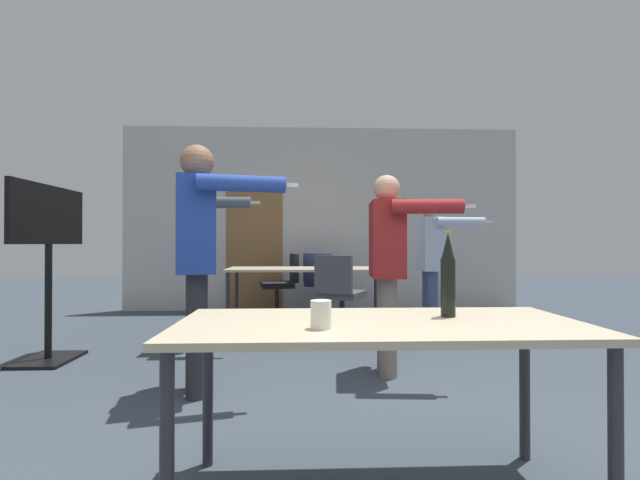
% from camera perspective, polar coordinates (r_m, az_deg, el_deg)
% --- Properties ---
extents(back_wall, '(6.36, 0.12, 2.94)m').
position_cam_1_polar(back_wall, '(6.95, 0.15, 2.76)').
color(back_wall, beige).
rests_on(back_wall, ground_plane).
extents(conference_table_near, '(1.68, 0.74, 0.74)m').
position_cam_1_polar(conference_table_near, '(1.85, 7.98, -12.95)').
color(conference_table_near, '#C6B793').
rests_on(conference_table_near, ground_plane).
extents(conference_table_far, '(2.09, 0.82, 0.74)m').
position_cam_1_polar(conference_table_far, '(5.72, -1.78, -4.35)').
color(conference_table_far, '#C6B793').
rests_on(conference_table_far, ground_plane).
extents(tv_screen, '(0.44, 1.10, 1.60)m').
position_cam_1_polar(tv_screen, '(4.60, -32.48, -1.32)').
color(tv_screen, black).
rests_on(tv_screen, ground_plane).
extents(person_left_plaid, '(0.90, 0.67, 1.78)m').
position_cam_1_polar(person_left_plaid, '(3.18, -15.83, -0.46)').
color(person_left_plaid, '#28282D').
rests_on(person_left_plaid, ground_plane).
extents(person_far_watching, '(0.81, 0.70, 1.78)m').
position_cam_1_polar(person_far_watching, '(4.69, -15.69, -0.42)').
color(person_far_watching, '#28282D').
rests_on(person_far_watching, ground_plane).
extents(person_right_polo, '(0.75, 0.72, 1.64)m').
position_cam_1_polar(person_right_polo, '(3.57, 9.11, -1.97)').
color(person_right_polo, slate).
rests_on(person_right_polo, ground_plane).
extents(person_near_casual, '(0.73, 0.60, 1.58)m').
position_cam_1_polar(person_near_casual, '(5.01, 14.59, -1.83)').
color(person_near_casual, '#3D4C75').
rests_on(person_near_casual, ground_plane).
extents(office_chair_far_right, '(0.63, 0.67, 0.94)m').
position_cam_1_polar(office_chair_far_right, '(4.93, 2.62, -7.79)').
color(office_chair_far_right, black).
rests_on(office_chair_far_right, ground_plane).
extents(office_chair_far_left, '(0.62, 0.66, 0.92)m').
position_cam_1_polar(office_chair_far_left, '(6.47, 0.30, -6.14)').
color(office_chair_far_left, black).
rests_on(office_chair_far_left, ground_plane).
extents(office_chair_side_rolled, '(0.60, 0.55, 0.91)m').
position_cam_1_polar(office_chair_side_rolled, '(6.44, -5.08, -6.22)').
color(office_chair_side_rolled, black).
rests_on(office_chair_side_rolled, ground_plane).
extents(beer_bottle, '(0.06, 0.06, 0.38)m').
position_cam_1_polar(beer_bottle, '(1.99, 16.70, -4.64)').
color(beer_bottle, black).
rests_on(beer_bottle, conference_table_near).
extents(drink_cup, '(0.08, 0.08, 0.11)m').
position_cam_1_polar(drink_cup, '(1.66, 0.13, -9.91)').
color(drink_cup, silver).
rests_on(drink_cup, conference_table_near).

